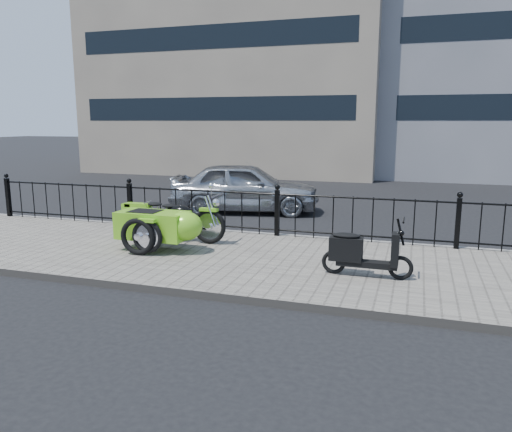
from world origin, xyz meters
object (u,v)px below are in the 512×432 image
(scooter, at_px, (361,253))
(sedan_car, at_px, (245,187))
(motorcycle_sidecar, at_px, (165,224))
(spare_tire, at_px, (138,237))

(scooter, distance_m, sedan_car, 6.48)
(motorcycle_sidecar, relative_size, sedan_car, 0.56)
(motorcycle_sidecar, xyz_separation_m, scooter, (3.66, -0.57, -0.11))
(spare_tire, relative_size, sedan_car, 0.17)
(motorcycle_sidecar, distance_m, sedan_car, 4.73)
(scooter, distance_m, spare_tire, 3.91)
(motorcycle_sidecar, distance_m, spare_tire, 0.63)
(motorcycle_sidecar, bearing_deg, scooter, -8.81)
(spare_tire, height_order, sedan_car, sedan_car)
(spare_tire, bearing_deg, motorcycle_sidecar, 66.19)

